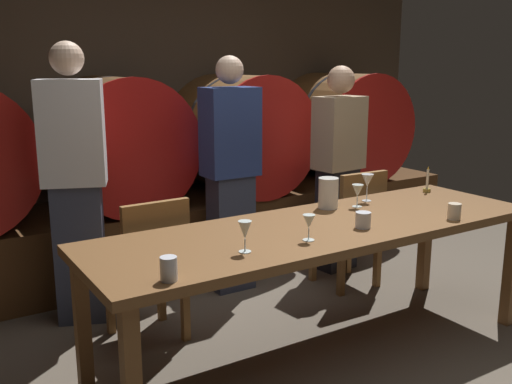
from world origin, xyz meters
TOP-DOWN VIEW (x-y plane):
  - ground_plane at (0.00, 0.00)m, footprint 7.37×7.37m
  - back_wall at (0.00, 2.69)m, footprint 5.67×0.24m
  - barrel_shelf at (0.00, 2.14)m, footprint 5.11×0.90m
  - wine_barrel_center_left at (-0.57, 2.14)m, footprint 1.00×0.93m
  - wine_barrel_center_right at (0.52, 2.14)m, footprint 1.00×0.93m
  - wine_barrel_far_right at (1.67, 2.14)m, footprint 1.00×0.93m
  - dining_table at (-0.04, 0.29)m, footprint 2.65×0.82m
  - chair_left at (-0.80, 0.92)m, footprint 0.41×0.41m
  - chair_right at (0.77, 0.95)m, footprint 0.41×0.41m
  - guest_left at (-1.06, 1.45)m, footprint 0.44×0.36m
  - guest_center at (0.02, 1.40)m, footprint 0.38×0.24m
  - guest_right at (0.94, 1.32)m, footprint 0.41×0.28m
  - candle_center at (1.07, 0.54)m, footprint 0.05×0.05m
  - pitcher at (0.22, 0.56)m, footprint 0.12×0.12m
  - wine_glass_far_left at (-0.65, 0.11)m, footprint 0.06×0.06m
  - wine_glass_center_left at (-0.28, 0.09)m, footprint 0.06×0.06m
  - wine_glass_center_right at (0.38, 0.48)m, footprint 0.07×0.07m
  - wine_glass_far_right at (0.54, 0.56)m, footprint 0.08×0.08m
  - cup_left at (-1.10, -0.03)m, footprint 0.07×0.07m
  - cup_center at (0.10, 0.12)m, footprint 0.08×0.08m
  - cup_right at (0.66, -0.03)m, footprint 0.07×0.07m

SIDE VIEW (x-z plane):
  - ground_plane at x=0.00m, z-range 0.00..0.00m
  - barrel_shelf at x=0.00m, z-range 0.00..0.54m
  - chair_left at x=-0.80m, z-range 0.05..0.93m
  - chair_right at x=0.77m, z-range 0.05..0.93m
  - dining_table at x=-0.04m, z-range 0.31..1.08m
  - cup_center at x=0.10m, z-range 0.76..0.85m
  - cup_right at x=0.66m, z-range 0.76..0.86m
  - candle_center at x=1.07m, z-range 0.72..0.90m
  - cup_left at x=-1.10m, z-range 0.76..0.87m
  - guest_right at x=0.94m, z-range 0.02..1.63m
  - wine_glass_center_left at x=-0.28m, z-range 0.79..0.92m
  - pitcher at x=0.22m, z-range 0.76..0.95m
  - guest_center at x=0.02m, z-range 0.02..1.70m
  - wine_glass_center_right at x=0.38m, z-range 0.79..0.93m
  - wine_glass_far_left at x=-0.65m, z-range 0.79..0.94m
  - wine_glass_far_right at x=0.54m, z-range 0.81..0.98m
  - guest_left at x=-1.06m, z-range 0.02..1.78m
  - wine_barrel_center_left at x=-0.57m, z-range 0.54..1.54m
  - wine_barrel_center_right at x=0.52m, z-range 0.54..1.54m
  - wine_barrel_far_right at x=1.67m, z-range 0.54..1.54m
  - back_wall at x=0.00m, z-range 0.00..2.50m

